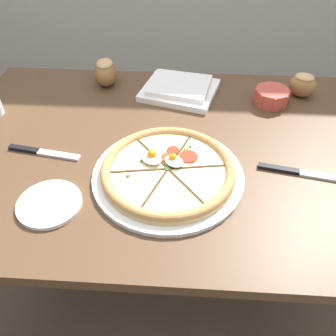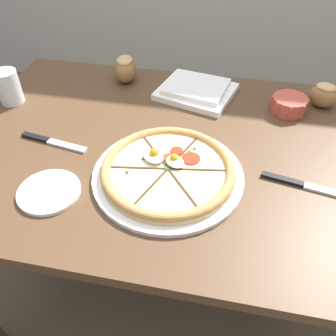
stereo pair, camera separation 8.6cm
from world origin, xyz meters
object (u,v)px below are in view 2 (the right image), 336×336
at_px(bread_piece_near, 324,95).
at_px(bread_piece_far, 125,69).
at_px(knife_main, 53,142).
at_px(side_saucer, 49,192).
at_px(napkin_folded, 196,90).
at_px(pizza, 168,171).
at_px(water_glass, 9,89).
at_px(ramekin_bowl, 289,104).
at_px(knife_spare, 311,187).
at_px(dining_table, 171,174).

bearing_deg(bread_piece_near, bread_piece_far, 177.05).
distance_m(knife_main, side_saucer, 0.19).
distance_m(bread_piece_near, bread_piece_far, 0.65).
height_order(napkin_folded, side_saucer, napkin_folded).
relative_size(napkin_folded, side_saucer, 1.85).
xyz_separation_m(pizza, knife_main, (-0.34, 0.07, -0.01)).
relative_size(bread_piece_near, water_glass, 0.97).
bearing_deg(napkin_folded, ramekin_bowl, -8.34).
relative_size(bread_piece_near, knife_main, 0.50).
bearing_deg(napkin_folded, bread_piece_near, 1.23).
relative_size(pizza, knife_spare, 1.54).
relative_size(water_glass, side_saucer, 0.71).
xyz_separation_m(bread_piece_far, knife_spare, (0.58, -0.41, -0.04)).
distance_m(water_glass, side_saucer, 0.46).
xyz_separation_m(knife_main, side_saucer, (0.07, -0.18, 0.00)).
height_order(ramekin_bowl, napkin_folded, ramekin_bowl).
bearing_deg(side_saucer, bread_piece_far, 87.23).
distance_m(napkin_folded, water_glass, 0.59).
bearing_deg(knife_spare, napkin_folded, 142.47).
relative_size(ramekin_bowl, knife_main, 0.55).
bearing_deg(knife_spare, water_glass, 177.50).
bearing_deg(napkin_folded, pizza, -91.85).
height_order(dining_table, knife_spare, knife_spare).
height_order(knife_spare, side_saucer, same).
relative_size(napkin_folded, water_glass, 2.62).
relative_size(bread_piece_far, knife_spare, 0.44).
bearing_deg(pizza, knife_main, 168.55).
relative_size(knife_main, knife_spare, 0.83).
relative_size(napkin_folded, knife_main, 1.36).
distance_m(ramekin_bowl, knife_main, 0.70).
bearing_deg(bread_piece_near, knife_spare, -99.48).
xyz_separation_m(ramekin_bowl, napkin_folded, (-0.29, 0.04, -0.01)).
bearing_deg(bread_piece_near, side_saucer, -142.24).
bearing_deg(bread_piece_far, side_saucer, -92.77).
relative_size(napkin_folded, bread_piece_far, 2.56).
bearing_deg(knife_spare, bread_piece_near, 91.35).
bearing_deg(side_saucer, pizza, 22.72).
bearing_deg(knife_spare, ramekin_bowl, 107.73).
relative_size(dining_table, water_glass, 11.67).
xyz_separation_m(dining_table, napkin_folded, (0.03, 0.28, 0.12)).
height_order(knife_spare, water_glass, water_glass).
relative_size(ramekin_bowl, bread_piece_near, 1.10).
relative_size(ramekin_bowl, water_glass, 1.07).
bearing_deg(ramekin_bowl, knife_spare, -83.09).
relative_size(ramekin_bowl, bread_piece_far, 1.05).
height_order(bread_piece_far, knife_spare, bread_piece_far).
height_order(ramekin_bowl, bread_piece_far, bread_piece_far).
relative_size(knife_main, water_glass, 1.93).
bearing_deg(bread_piece_far, ramekin_bowl, -8.85).
distance_m(knife_main, water_glass, 0.28).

